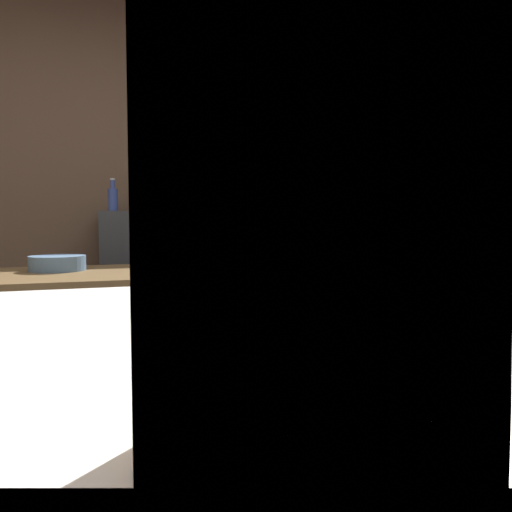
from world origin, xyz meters
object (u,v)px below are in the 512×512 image
chefs_knife (314,265)px  mixing_bowl (57,263)px  bartender (289,245)px  bottle_olive_oil (144,199)px  knife_block (328,240)px  bottle_vinegar (113,199)px  pint_glass_near (317,173)px

chefs_knife → mixing_bowl: bearing=-176.7°
bartender → bottle_olive_oil: bearing=4.2°
chefs_knife → knife_block: bearing=56.9°
bartender → knife_block: (0.41, 0.54, -0.01)m
bottle_vinegar → knife_block: bearing=-46.9°
bottle_olive_oil → mixing_bowl: bearing=-112.7°
mixing_bowl → bottle_olive_oil: (0.43, 1.04, 0.30)m
knife_block → pint_glass_near: size_ratio=2.03×
bartender → chefs_knife: bartender is taller
bartender → chefs_knife: (0.28, 0.40, -0.11)m
knife_block → chefs_knife: knife_block is taller
bartender → mixing_bowl: bartender is taller
bottle_vinegar → bottle_olive_oil: size_ratio=0.94×
chefs_knife → pint_glass_near: pint_glass_near is taller
chefs_knife → bottle_olive_oil: (-0.61, 1.18, 0.33)m
knife_block → chefs_knife: 0.21m
bartender → bottle_olive_oil: bartender is taller
mixing_bowl → bottle_olive_oil: bearing=67.3°
bartender → bottle_vinegar: size_ratio=9.12×
knife_block → bottle_vinegar: bearing=133.1°
knife_block → bottle_vinegar: (-0.93, 0.99, 0.22)m
pint_glass_near → chefs_knife: bearing=65.3°
bottle_olive_oil → chefs_knife: bearing=-62.7°
mixing_bowl → pint_glass_near: pint_glass_near is taller
knife_block → chefs_knife: (-0.13, -0.14, -0.10)m
knife_block → pint_glass_near: 2.21m
bottle_olive_oil → pint_glass_near: bearing=-94.5°
bartender → knife_block: 0.68m
bottle_vinegar → bartender: bearing=-71.4°
mixing_bowl → bottle_vinegar: 1.05m
chefs_knife → bottle_vinegar: 1.42m
mixing_bowl → bottle_olive_oil: bottle_olive_oil is taller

